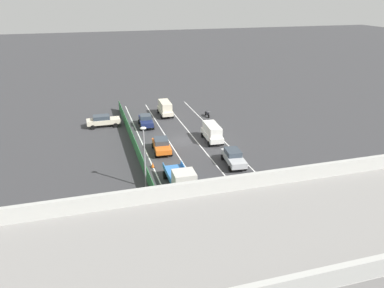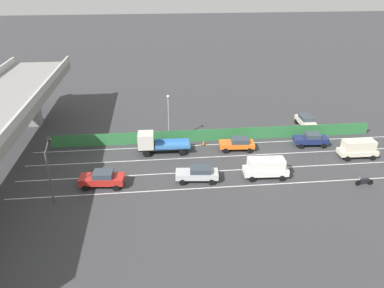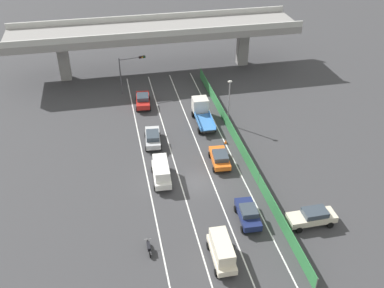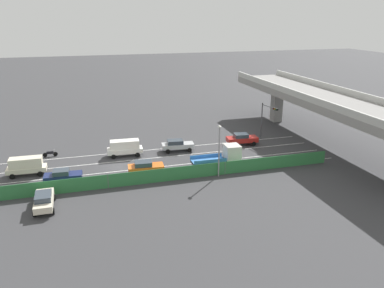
{
  "view_description": "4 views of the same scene",
  "coord_description": "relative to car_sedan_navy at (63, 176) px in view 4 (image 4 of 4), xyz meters",
  "views": [
    {
      "loc": [
        11.51,
        43.57,
        17.89
      ],
      "look_at": [
        0.8,
        7.1,
        2.42
      ],
      "focal_mm": 35.0,
      "sensor_mm": 36.0,
      "label": 1
    },
    {
      "loc": [
        -38.12,
        12.81,
        20.99
      ],
      "look_at": [
        0.86,
        8.67,
        2.27
      ],
      "focal_mm": 35.2,
      "sensor_mm": 36.0,
      "label": 2
    },
    {
      "loc": [
        -8.24,
        -36.53,
        29.79
      ],
      "look_at": [
        0.8,
        6.13,
        0.9
      ],
      "focal_mm": 41.04,
      "sensor_mm": 36.0,
      "label": 3
    },
    {
      "loc": [
        47.1,
        -4.2,
        18.46
      ],
      "look_at": [
        -0.97,
        9.97,
        1.75
      ],
      "focal_mm": 36.18,
      "sensor_mm": 36.0,
      "label": 4
    }
  ],
  "objects": [
    {
      "name": "traffic_light",
      "position": [
        -8.46,
        30.03,
        3.08
      ],
      "size": [
        3.92,
        0.79,
        5.62
      ],
      "color": "#47474C",
      "rests_on": "ground"
    },
    {
      "name": "car_van_cream",
      "position": [
        -3.78,
        -4.26,
        0.35
      ],
      "size": [
        2.01,
        4.6,
        2.24
      ],
      "color": "beige",
      "rests_on": "ground"
    },
    {
      "name": "car_van_white",
      "position": [
        -7.2,
        8.01,
        0.35
      ],
      "size": [
        2.16,
        4.86,
        2.25
      ],
      "color": "silver",
      "rests_on": "ground"
    },
    {
      "name": "green_fence",
      "position": [
        2.81,
        11.88,
        -0.1
      ],
      "size": [
        0.1,
        42.11,
        1.64
      ],
      "color": "#2D753D",
      "rests_on": "ground"
    },
    {
      "name": "lane_line_mid_right",
      "position": [
        -1.85,
        11.88,
        -0.91
      ],
      "size": [
        0.14,
        46.01,
        0.01
      ],
      "primitive_type": "cube",
      "color": "silver",
      "rests_on": "ground"
    },
    {
      "name": "car_sedan_navy",
      "position": [
        0.0,
        0.0,
        0.0
      ],
      "size": [
        2.18,
        4.35,
        1.68
      ],
      "color": "navy",
      "rests_on": "ground"
    },
    {
      "name": "car_sedan_silver",
      "position": [
        -7.15,
        15.41,
        0.01
      ],
      "size": [
        2.3,
        4.67,
        1.66
      ],
      "color": "#B7BABC",
      "rests_on": "ground"
    },
    {
      "name": "elevated_overpass",
      "position": [
        -3.56,
        36.89,
        5.57
      ],
      "size": [
        45.27,
        8.55,
        8.13
      ],
      "color": "gray",
      "rests_on": "ground"
    },
    {
      "name": "motorcycle",
      "position": [
        -9.88,
        -1.9,
        -0.46
      ],
      "size": [
        0.6,
        1.95,
        0.93
      ],
      "color": "black",
      "rests_on": "ground"
    },
    {
      "name": "ground_plane",
      "position": [
        -3.56,
        6.88,
        -0.92
      ],
      "size": [
        300.0,
        300.0,
        0.0
      ],
      "primitive_type": "plane",
      "color": "#38383A"
    },
    {
      "name": "traffic_cone",
      "position": [
        1.63,
        13.61,
        -0.64
      ],
      "size": [
        0.47,
        0.47,
        0.6
      ],
      "color": "orange",
      "rests_on": "ground"
    },
    {
      "name": "lane_line_right_edge",
      "position": [
        1.58,
        11.88,
        -0.91
      ],
      "size": [
        0.14,
        46.01,
        0.01
      ],
      "primitive_type": "cube",
      "color": "silver",
      "rests_on": "ground"
    },
    {
      "name": "lane_line_left_edge",
      "position": [
        -8.7,
        11.88,
        -0.91
      ],
      "size": [
        0.14,
        46.01,
        0.01
      ],
      "primitive_type": "cube",
      "color": "silver",
      "rests_on": "ground"
    },
    {
      "name": "lane_line_mid_left",
      "position": [
        -5.27,
        11.88,
        -0.91
      ],
      "size": [
        0.14,
        46.01,
        0.01
      ],
      "primitive_type": "cube",
      "color": "silver",
      "rests_on": "ground"
    },
    {
      "name": "parked_sedan_cream",
      "position": [
        5.88,
        -1.68,
        0.02
      ],
      "size": [
        4.66,
        1.99,
        1.67
      ],
      "color": "beige",
      "rests_on": "ground"
    },
    {
      "name": "flatbed_truck_blue",
      "position": [
        0.0,
        19.95,
        0.45
      ],
      "size": [
        2.4,
        6.35,
        2.68
      ],
      "color": "black",
      "rests_on": "ground"
    },
    {
      "name": "street_lamp",
      "position": [
        3.12,
        17.93,
        3.0
      ],
      "size": [
        0.6,
        0.36,
        6.35
      ],
      "color": "gray",
      "rests_on": "ground"
    },
    {
      "name": "car_sedan_red",
      "position": [
        -7.2,
        25.42,
        0.03
      ],
      "size": [
        2.4,
        4.73,
        1.72
      ],
      "color": "red",
      "rests_on": "ground"
    },
    {
      "name": "car_taxi_orange",
      "position": [
        -0.23,
        9.61,
        -0.02
      ],
      "size": [
        2.32,
        4.44,
        1.59
      ],
      "color": "orange",
      "rests_on": "ground"
    }
  ]
}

